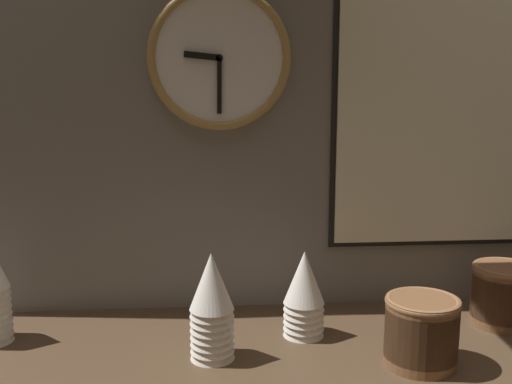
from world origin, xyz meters
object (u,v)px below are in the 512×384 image
Objects in this scene: cup_stack_center at (212,306)px; menu_board at (432,115)px; bowl_stack_far_right at (504,293)px; wall_clock at (219,58)px; bowl_stack_right at (421,330)px; cup_stack_center_right at (304,294)px.

menu_board reaches higher than cup_stack_center.
bowl_stack_far_right is 0.45× the size of wall_clock.
bowl_stack_right is at bearing -143.99° from bowl_stack_far_right.
menu_board reaches higher than cup_stack_center_right.
menu_board is (-0.13, 0.14, 0.38)m from bowl_stack_far_right.
menu_board is at bearing 28.49° from cup_stack_center_right.
cup_stack_center reaches higher than cup_stack_center_right.
wall_clock reaches higher than cup_stack_center_right.
wall_clock reaches higher than bowl_stack_right.
wall_clock is (0.03, 0.26, 0.48)m from cup_stack_center.
cup_stack_center_right is 0.51m from menu_board.
cup_stack_center_right is 0.30× the size of menu_board.
cup_stack_center is 1.51× the size of bowl_stack_right.
wall_clock is at bearing -178.96° from menu_board.
menu_board reaches higher than bowl_stack_right.
bowl_stack_right is 0.23× the size of menu_board.
cup_stack_center_right is (0.20, 0.09, -0.01)m from cup_stack_center.
cup_stack_center_right is at bearing -151.51° from menu_board.
cup_stack_center_right is 0.26m from bowl_stack_right.
cup_stack_center is 1.16× the size of cup_stack_center_right.
cup_stack_center is 0.54m from wall_clock.
bowl_stack_far_right is 0.43m from menu_board.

